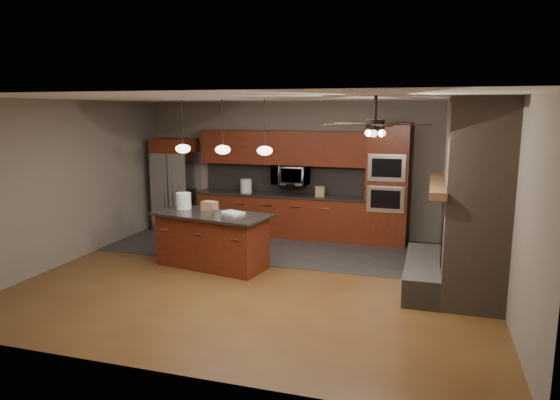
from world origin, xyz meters
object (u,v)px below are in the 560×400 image
(white_bucket, at_px, (184,201))
(cardboard_box, at_px, (210,206))
(microwave, at_px, (291,175))
(oven_tower, at_px, (387,184))
(counter_bucket, at_px, (246,186))
(refrigerator, at_px, (176,184))
(paint_tray, at_px, (232,213))
(kitchen_island, at_px, (213,240))
(paint_can, at_px, (216,214))
(counter_box, at_px, (320,191))

(white_bucket, distance_m, cardboard_box, 0.50)
(microwave, height_order, white_bucket, microwave)
(oven_tower, bearing_deg, counter_bucket, 179.86)
(refrigerator, distance_m, paint_tray, 3.15)
(microwave, distance_m, counter_bucket, 1.00)
(microwave, bearing_deg, counter_bucket, -177.04)
(oven_tower, height_order, white_bucket, oven_tower)
(microwave, distance_m, refrigerator, 2.61)
(white_bucket, bearing_deg, refrigerator, 121.68)
(kitchen_island, relative_size, paint_tray, 5.60)
(paint_can, relative_size, paint_tray, 0.47)
(refrigerator, distance_m, counter_bucket, 1.63)
(kitchen_island, distance_m, counter_box, 2.71)
(cardboard_box, bearing_deg, oven_tower, 47.17)
(oven_tower, height_order, paint_tray, oven_tower)
(white_bucket, xyz_separation_m, paint_can, (0.86, -0.54, -0.08))
(microwave, bearing_deg, kitchen_island, -106.19)
(paint_tray, height_order, counter_box, counter_box)
(white_bucket, relative_size, paint_tray, 0.75)
(kitchen_island, height_order, counter_bucket, counter_bucket)
(paint_tray, height_order, cardboard_box, cardboard_box)
(counter_bucket, bearing_deg, kitchen_island, -83.40)
(oven_tower, bearing_deg, kitchen_island, -138.77)
(microwave, distance_m, paint_tray, 2.40)
(oven_tower, height_order, refrigerator, oven_tower)
(white_bucket, relative_size, counter_bucket, 1.02)
(oven_tower, relative_size, counter_bucket, 8.64)
(microwave, xyz_separation_m, counter_box, (0.64, -0.10, -0.30))
(cardboard_box, bearing_deg, counter_box, 64.76)
(refrigerator, relative_size, cardboard_box, 8.17)
(kitchen_island, xyz_separation_m, white_bucket, (-0.64, 0.23, 0.59))
(oven_tower, bearing_deg, microwave, 178.34)
(microwave, xyz_separation_m, white_bucket, (-1.34, -2.16, -0.24))
(oven_tower, bearing_deg, cardboard_box, -143.19)
(microwave, bearing_deg, white_bucket, -121.75)
(paint_can, bearing_deg, refrigerator, 129.47)
(oven_tower, xyz_separation_m, refrigerator, (-4.57, -0.07, -0.19))
(microwave, bearing_deg, counter_box, -8.93)
(paint_tray, bearing_deg, cardboard_box, -174.29)
(oven_tower, xyz_separation_m, paint_can, (-2.45, -2.64, -0.21))
(paint_tray, relative_size, cardboard_box, 1.52)
(cardboard_box, bearing_deg, paint_tray, -9.96)
(oven_tower, distance_m, microwave, 1.98)
(white_bucket, distance_m, paint_tray, 1.01)
(refrigerator, distance_m, counter_box, 3.23)
(microwave, xyz_separation_m, paint_can, (-0.48, -2.70, -0.32))
(white_bucket, relative_size, cardboard_box, 1.14)
(refrigerator, xyz_separation_m, cardboard_box, (1.75, -2.03, -0.01))
(cardboard_box, bearing_deg, paint_can, -45.36)
(counter_box, bearing_deg, kitchen_island, -138.70)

